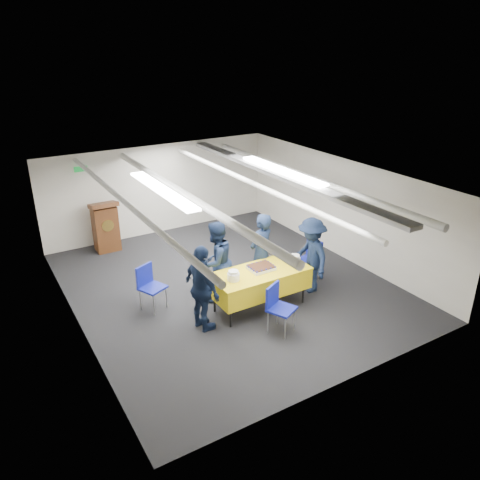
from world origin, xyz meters
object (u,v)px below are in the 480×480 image
at_px(chair_near, 278,304).
at_px(sailor_c, 202,289).
at_px(sailor_d, 311,255).
at_px(sailor_a, 261,253).
at_px(podium, 105,226).
at_px(serving_table, 260,281).
at_px(sailor_b, 216,262).
at_px(chair_left, 149,283).
at_px(sheet_cake, 261,267).
at_px(chair_right, 311,256).

relative_size(chair_near, sailor_c, 0.55).
relative_size(sailor_c, sailor_d, 1.02).
height_order(sailor_a, sailor_c, sailor_a).
bearing_deg(sailor_a, podium, -78.01).
bearing_deg(serving_table, sailor_a, 55.10).
relative_size(serving_table, chair_near, 2.14).
bearing_deg(sailor_d, serving_table, -79.08).
xyz_separation_m(sailor_b, sailor_d, (1.79, -0.65, -0.03)).
bearing_deg(chair_left, sheet_cake, -28.91).
height_order(chair_near, sailor_a, sailor_a).
bearing_deg(sailor_a, chair_right, 156.53).
distance_m(chair_left, sailor_d, 3.19).
distance_m(serving_table, sailor_b, 0.92).
bearing_deg(chair_near, sailor_a, 68.20).
bearing_deg(chair_near, sheet_cake, 75.75).
relative_size(sheet_cake, chair_right, 0.54).
bearing_deg(sailor_a, chair_left, -31.69).
height_order(chair_left, sailor_b, sailor_b).
height_order(chair_near, sailor_d, sailor_d).
xyz_separation_m(podium, sailor_b, (1.14, -3.43, 0.19)).
xyz_separation_m(serving_table, sailor_d, (1.23, 0.04, 0.22)).
relative_size(chair_left, sailor_a, 0.53).
bearing_deg(sailor_c, sheet_cake, -91.20).
distance_m(sailor_a, sailor_c, 1.72).
height_order(chair_near, chair_right, same).
bearing_deg(chair_left, podium, 88.37).
relative_size(chair_right, chair_left, 1.00).
distance_m(sheet_cake, chair_left, 2.11).
distance_m(podium, sailor_b, 3.62).
distance_m(chair_near, sailor_c, 1.32).
height_order(podium, chair_left, podium).
distance_m(serving_table, chair_left, 2.07).
relative_size(chair_near, sailor_d, 0.56).
bearing_deg(serving_table, sheet_cake, 40.26).
bearing_deg(chair_near, sailor_c, 146.29).
relative_size(serving_table, chair_left, 2.14).
distance_m(chair_near, sailor_b, 1.56).
distance_m(chair_near, chair_left, 2.46).
bearing_deg(serving_table, chair_right, 14.85).
xyz_separation_m(chair_near, sailor_a, (0.53, 1.33, 0.30)).
bearing_deg(sailor_d, sailor_c, -78.11).
relative_size(chair_right, sailor_a, 0.53).
bearing_deg(sailor_a, sailor_b, -27.82).
bearing_deg(sailor_a, sheet_cake, 38.92).
height_order(podium, chair_near, podium).
distance_m(podium, sailor_d, 5.02).
distance_m(chair_left, sailor_b, 1.31).
distance_m(serving_table, sailor_a, 0.70).
bearing_deg(sailor_c, chair_right, -86.75).
relative_size(podium, chair_near, 1.44).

